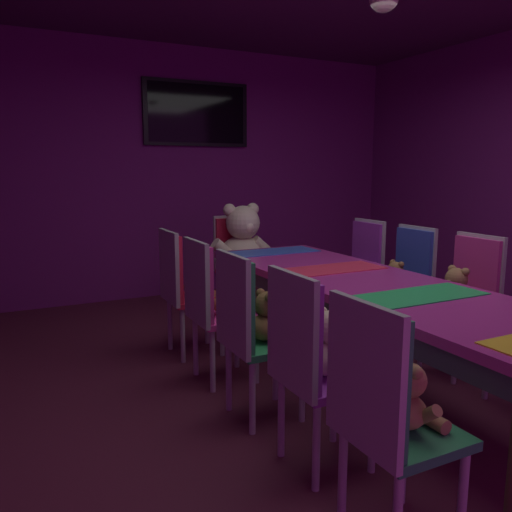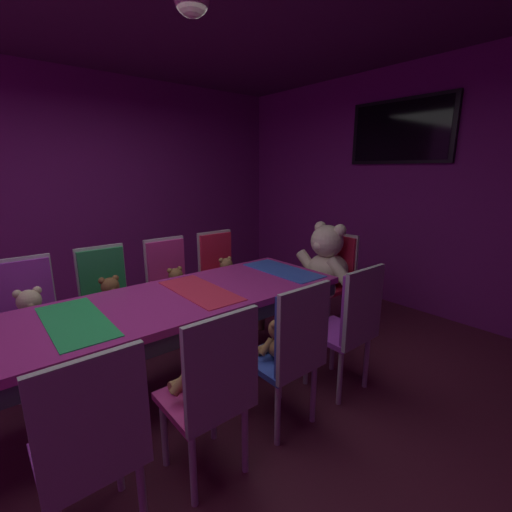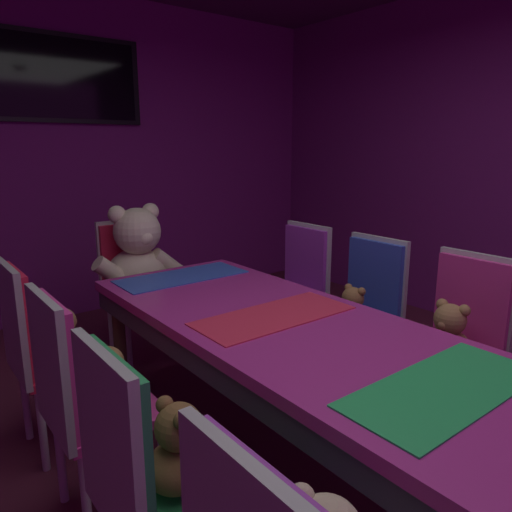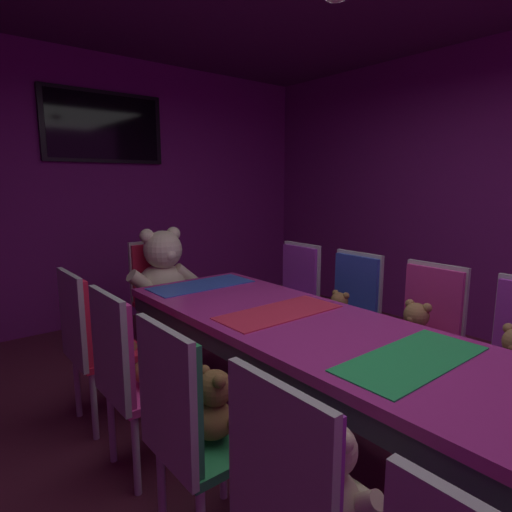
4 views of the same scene
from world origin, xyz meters
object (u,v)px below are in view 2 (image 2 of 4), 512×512
object	(u,v)px
teddy_left_2	(111,296)
teddy_right_3	(278,340)
teddy_left_4	(227,272)
teddy_right_1	(83,420)
king_teddy_bear	(326,260)
chair_left_2	(106,291)
teddy_left_3	(176,284)
chair_right_3	(294,345)
throne_chair	(335,271)
wall_tv	(400,131)
teddy_left_1	(31,314)
chair_left_3	(169,278)
chair_left_1	(28,308)
banquet_table	(146,316)
chair_right_2	(215,384)
teddy_right_2	(199,372)
chair_left_4	(219,268)
chair_right_4	(353,319)
chair_right_1	(92,438)

from	to	relation	value
teddy_left_2	teddy_right_3	size ratio (longest dim) A/B	1.15
teddy_left_4	teddy_right_1	bearing A→B (deg)	-50.29
teddy_right_3	king_teddy_bear	xyz separation A→B (m)	(-0.71, 1.32, 0.17)
chair_left_2	teddy_right_1	distance (m)	1.72
teddy_left_3	chair_right_3	world-z (taller)	chair_right_3
teddy_right_1	throne_chair	xyz separation A→B (m)	(-0.74, 2.65, 0.01)
chair_left_2	wall_tv	world-z (taller)	wall_tv
teddy_left_1	throne_chair	xyz separation A→B (m)	(0.70, 2.65, -0.00)
chair_left_3	king_teddy_bear	size ratio (longest dim) A/B	1.42
chair_left_1	throne_chair	xyz separation A→B (m)	(0.85, 2.65, 0.00)
wall_tv	teddy_right_3	bearing A→B (deg)	-74.32
chair_left_2	banquet_table	bearing A→B (deg)	0.11
teddy_left_3	chair_right_2	xyz separation A→B (m)	(1.61, -0.62, 0.02)
teddy_right_1	teddy_right_2	distance (m)	0.57
teddy_right_1	chair_right_2	size ratio (longest dim) A/B	0.33
teddy_left_2	throne_chair	world-z (taller)	throne_chair
chair_right_2	chair_left_3	bearing A→B (deg)	-19.32
chair_left_1	teddy_right_1	xyz separation A→B (m)	(1.59, -0.01, -0.01)
chair_right_3	chair_left_4	bearing A→B (deg)	-19.44
chair_right_4	teddy_right_1	bearing A→B (deg)	86.24
teddy_left_1	wall_tv	world-z (taller)	wall_tv
chair_right_1	chair_left_1	bearing A→B (deg)	-0.18
teddy_right_2	wall_tv	bearing A→B (deg)	-76.71
teddy_right_3	teddy_left_2	bearing A→B (deg)	21.61
teddy_right_3	throne_chair	size ratio (longest dim) A/B	0.28
chair_left_2	chair_right_3	distance (m)	1.83
teddy_left_3	chair_left_4	bearing A→B (deg)	104.19
teddy_left_1	chair_left_4	distance (m)	1.78
teddy_left_1	chair_right_3	distance (m)	1.94
teddy_left_1	teddy_left_3	bearing A→B (deg)	91.39
chair_left_1	chair_right_4	world-z (taller)	same
chair_right_3	teddy_left_2	bearing A→B (deg)	19.84
teddy_left_4	wall_tv	distance (m)	2.53
chair_left_2	king_teddy_bear	xyz separation A→B (m)	(0.88, 1.89, 0.14)
chair_left_4	teddy_right_2	world-z (taller)	chair_left_4
teddy_left_1	teddy_right_3	world-z (taller)	teddy_left_1
banquet_table	teddy_right_2	xyz separation A→B (m)	(0.74, -0.02, -0.06)
teddy_left_3	chair_left_2	bearing A→B (deg)	-104.13
teddy_right_2	king_teddy_bear	xyz separation A→B (m)	(-0.74, 1.91, 0.15)
throne_chair	chair_left_2	bearing A→B (deg)	-23.14
chair_left_2	chair_right_3	xyz separation A→B (m)	(1.74, 0.57, 0.00)
chair_right_1	chair_right_3	xyz separation A→B (m)	(-0.03, 1.16, 0.00)
teddy_right_3	chair_left_3	bearing A→B (deg)	-0.98
chair_left_4	teddy_left_1	bearing A→B (deg)	-84.30
banquet_table	chair_left_1	xyz separation A→B (m)	(-0.85, -0.58, -0.06)
chair_left_4	throne_chair	xyz separation A→B (m)	(0.88, 0.88, 0.00)
teddy_left_4	throne_chair	size ratio (longest dim) A/B	0.30
teddy_left_3	teddy_right_2	bearing A→B (deg)	-22.76
chair_right_1	teddy_left_2	bearing A→B (deg)	-19.96
teddy_right_2	chair_right_4	xyz separation A→B (m)	(0.12, 1.19, 0.00)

